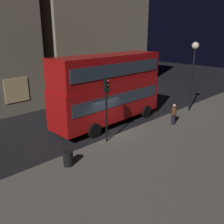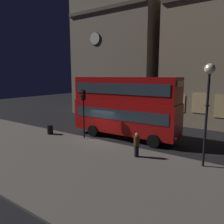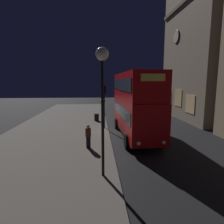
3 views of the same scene
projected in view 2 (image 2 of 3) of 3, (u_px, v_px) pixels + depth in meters
name	position (u px, v px, depth m)	size (l,w,h in m)	color
ground_plane	(102.00, 138.00, 19.25)	(80.00, 80.00, 0.00)	black
sidewalk_slab	(54.00, 156.00, 14.77)	(44.00, 9.41, 0.12)	#5B564F
building_with_clock	(123.00, 57.00, 31.84)	(12.17, 9.50, 16.65)	gray
double_decker_bus	(125.00, 104.00, 19.04)	(9.81, 2.99, 5.40)	#B20F0F
traffic_light_near_kerb	(83.00, 104.00, 18.39)	(0.37, 0.39, 4.21)	black
street_lamp	(209.00, 87.00, 12.25)	(0.60, 0.60, 6.07)	black
pedestrian	(137.00, 145.00, 14.42)	(0.39, 0.39, 1.65)	black
litter_bin	(50.00, 130.00, 20.18)	(0.54, 0.54, 0.84)	black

